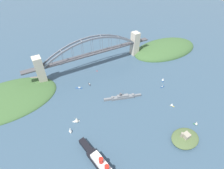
{
  "coord_description": "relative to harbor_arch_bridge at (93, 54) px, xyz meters",
  "views": [
    {
      "loc": [
        114.17,
        280.48,
        205.32
      ],
      "look_at": [
        0.0,
        78.63,
        8.0
      ],
      "focal_mm": 27.55,
      "sensor_mm": 36.0,
      "label": 1
    }
  ],
  "objects": [
    {
      "name": "channel_marker_buoy",
      "position": [
        1.01,
        18.68,
        -27.99
      ],
      "size": [
        2.2,
        2.2,
        2.75
      ],
      "color": "red",
      "rests_on": "ground"
    },
    {
      "name": "fort_island_mid_harbor",
      "position": [
        -32.9,
        217.46,
        -25.42
      ],
      "size": [
        39.4,
        30.89,
        13.75
      ],
      "color": "#4C6038",
      "rests_on": "ground"
    },
    {
      "name": "headland_east_shore",
      "position": [
        165.12,
        17.32,
        -29.11
      ],
      "size": [
        162.69,
        105.36,
        18.72
      ],
      "color": "#3D6033",
      "rests_on": "ground"
    },
    {
      "name": "harbor_arch_bridge",
      "position": [
        0.0,
        0.0,
        0.0
      ],
      "size": [
        268.89,
        16.62,
        65.59
      ],
      "color": "beige",
      "rests_on": "ground"
    },
    {
      "name": "small_boat_5",
      "position": [
        -66.48,
        208.32,
        -26.0
      ],
      "size": [
        5.48,
        5.86,
        6.64
      ],
      "color": "#2D6B3D",
      "rests_on": "ground"
    },
    {
      "name": "small_boat_6",
      "position": [
        81.84,
        118.33,
        -24.48
      ],
      "size": [
        10.03,
        7.25,
        9.99
      ],
      "color": "silver",
      "rests_on": "ground"
    },
    {
      "name": "small_boat_2",
      "position": [
        95.79,
        130.62,
        -25.32
      ],
      "size": [
        5.18,
        8.15,
        8.05
      ],
      "color": "silver",
      "rests_on": "ground"
    },
    {
      "name": "small_boat_4",
      "position": [
        -93.64,
        108.41,
        -25.69
      ],
      "size": [
        6.69,
        7.13,
        7.37
      ],
      "color": "#234C8C",
      "rests_on": "ground"
    },
    {
      "name": "small_boat_7",
      "position": [
        31.74,
        50.01,
        -28.28
      ],
      "size": [
        1.83,
        8.48,
        2.19
      ],
      "color": "black",
      "rests_on": "ground"
    },
    {
      "name": "small_boat_0",
      "position": [
        -80.5,
        121.72,
        -28.25
      ],
      "size": [
        8.27,
        1.66,
        2.32
      ],
      "color": "#234C8C",
      "rests_on": "ground"
    },
    {
      "name": "headland_west_shore",
      "position": [
        -183.34,
        18.16,
        -29.11
      ],
      "size": [
        168.85,
        91.99,
        31.9
      ],
      "color": "#3D6033",
      "rests_on": "ground"
    },
    {
      "name": "naval_cruiser",
      "position": [
        -2.2,
        110.03,
        -26.1
      ],
      "size": [
        61.77,
        23.22,
        17.0
      ],
      "color": "slate",
      "rests_on": "ground"
    },
    {
      "name": "small_boat_1",
      "position": [
        -62.09,
        164.06,
        -25.97
      ],
      "size": [
        5.34,
        6.97,
        6.7
      ],
      "color": "gold",
      "rests_on": "ground"
    },
    {
      "name": "seaplane_taxiing_near_bridge",
      "position": [
        57.07,
        -42.63,
        -26.92
      ],
      "size": [
        11.77,
        8.62,
        5.01
      ],
      "color": "#B7B7B2",
      "rests_on": "ground"
    },
    {
      "name": "small_boat_3",
      "position": [
        51.93,
        50.23,
        -28.36
      ],
      "size": [
        11.47,
        7.51,
        2.14
      ],
      "color": "#234C8C",
      "rests_on": "ground"
    },
    {
      "name": "ground_plane",
      "position": [
        -0.0,
        -0.0,
        -29.11
      ],
      "size": [
        1400.0,
        1400.0,
        0.0
      ],
      "primitive_type": "plane",
      "color": "#385166"
    }
  ]
}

